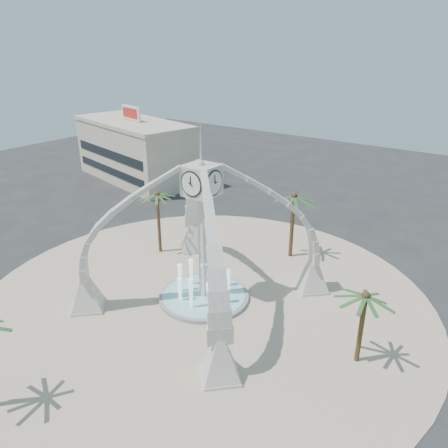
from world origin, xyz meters
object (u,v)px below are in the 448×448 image
Objects in this scene: clock_tower at (203,232)px; palm_north at (294,197)px; palm_east at (366,297)px; palm_west at (157,195)px; fountain at (204,296)px.

palm_north is at bearing 79.39° from clock_tower.
palm_east is 24.15m from palm_west.
clock_tower is 14.04m from palm_east.
palm_east is (14.00, 0.09, 5.11)m from fountain.
palm_north is (-11.76, 11.88, 1.33)m from palm_east.
palm_east is at bearing -10.66° from palm_west.
palm_north is (2.24, 11.97, 6.44)m from fountain.
clock_tower is at bearing -25.12° from palm_west.
clock_tower reaches higher than palm_west.
clock_tower reaches higher than palm_east.
palm_west is at bearing 154.88° from fountain.
clock_tower is 2.35× the size of palm_north.
palm_west is (-9.70, 4.55, 0.03)m from clock_tower.
palm_east is 0.81× the size of palm_north.
palm_west reaches higher than fountain.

